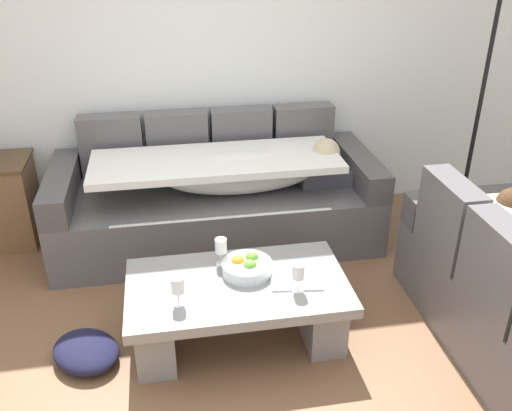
{
  "coord_description": "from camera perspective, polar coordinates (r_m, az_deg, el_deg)",
  "views": [
    {
      "loc": [
        -0.19,
        -1.98,
        2.14
      ],
      "look_at": [
        0.34,
        1.04,
        0.55
      ],
      "focal_mm": 38.99,
      "sensor_mm": 36.0,
      "label": 1
    }
  ],
  "objects": [
    {
      "name": "coffee_table",
      "position": [
        3.13,
        -1.88,
        -10.03
      ],
      "size": [
        1.2,
        0.68,
        0.38
      ],
      "color": "gray",
      "rests_on": "ground_plane"
    },
    {
      "name": "open_magazine",
      "position": [
        3.07,
        4.14,
        -7.56
      ],
      "size": [
        0.3,
        0.24,
        0.01
      ],
      "primitive_type": "cube",
      "rotation": [
        0.0,
        0.0,
        -0.13
      ],
      "color": "white",
      "rests_on": "coffee_table"
    },
    {
      "name": "fruit_bowl",
      "position": [
        3.1,
        -0.95,
        -6.29
      ],
      "size": [
        0.28,
        0.28,
        0.1
      ],
      "color": "silver",
      "rests_on": "coffee_table"
    },
    {
      "name": "ground_plane",
      "position": [
        2.92,
        -3.28,
        -19.76
      ],
      "size": [
        14.0,
        14.0,
        0.0
      ],
      "primitive_type": "plane",
      "color": "brown"
    },
    {
      "name": "crumpled_garment",
      "position": [
        3.23,
        -17.04,
        -14.1
      ],
      "size": [
        0.5,
        0.51,
        0.12
      ],
      "primitive_type": "ellipsoid",
      "rotation": [
        0.0,
        0.0,
        2.27
      ],
      "color": "#191933",
      "rests_on": "ground_plane"
    },
    {
      "name": "back_wall",
      "position": [
        4.21,
        -7.49,
        16.35
      ],
      "size": [
        9.0,
        0.1,
        2.7
      ],
      "primitive_type": "cube",
      "color": "white",
      "rests_on": "ground_plane"
    },
    {
      "name": "couch_along_wall",
      "position": [
        4.05,
        -3.63,
        0.8
      ],
      "size": [
        2.29,
        0.92,
        0.88
      ],
      "color": "#5A585B",
      "rests_on": "ground_plane"
    },
    {
      "name": "wine_glass_far_back",
      "position": [
        3.14,
        -3.62,
        -4.27
      ],
      "size": [
        0.07,
        0.07,
        0.17
      ],
      "color": "silver",
      "rests_on": "coffee_table"
    },
    {
      "name": "floor_lamp",
      "position": [
        4.31,
        22.09,
        11.7
      ],
      "size": [
        0.33,
        0.31,
        1.95
      ],
      "color": "black",
      "rests_on": "ground_plane"
    },
    {
      "name": "wine_glass_near_left",
      "position": [
        2.85,
        -8.04,
        -8.2
      ],
      "size": [
        0.07,
        0.07,
        0.17
      ],
      "color": "silver",
      "rests_on": "coffee_table"
    },
    {
      "name": "wine_glass_near_right",
      "position": [
        2.93,
        4.36,
        -6.87
      ],
      "size": [
        0.07,
        0.07,
        0.17
      ],
      "color": "silver",
      "rests_on": "coffee_table"
    }
  ]
}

